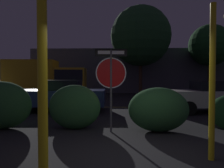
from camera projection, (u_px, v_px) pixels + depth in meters
name	position (u px, v px, depth m)	size (l,w,h in m)	color
ground_plane	(128.00, 160.00, 4.24)	(260.00, 260.00, 0.00)	black
road_center_stripe	(123.00, 107.00, 11.74)	(32.03, 0.12, 0.01)	gold
stop_sign	(111.00, 73.00, 6.35)	(0.94, 0.13, 2.43)	#4C4C51
yellow_pole_left	(42.00, 72.00, 3.70)	(0.17, 0.17, 3.38)	yellow
yellow_pole_right	(212.00, 82.00, 4.18)	(0.11, 0.11, 3.01)	yellow
hedge_bush_0	(2.00, 105.00, 6.75)	(1.85, 1.18, 1.48)	#285B2D
hedge_bush_1	(75.00, 107.00, 6.74)	(1.60, 0.81, 1.37)	#285B2D
hedge_bush_2	(158.00, 109.00, 6.43)	(1.77, 1.16, 1.30)	#285B2D
passing_car_1	(59.00, 95.00, 10.35)	(4.50, 2.12, 1.47)	navy
passing_car_2	(211.00, 96.00, 10.00)	(4.22, 1.98, 1.44)	silver
delivery_truck	(47.00, 78.00, 17.09)	(6.22, 2.70, 2.94)	gold
tree_0	(141.00, 36.00, 19.99)	(5.51, 5.51, 8.17)	#422D1E
tree_2	(210.00, 45.00, 20.47)	(3.89, 3.89, 6.59)	#422D1E
building_backdrop	(130.00, 71.00, 23.95)	(20.88, 3.25, 4.61)	#4C4C56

